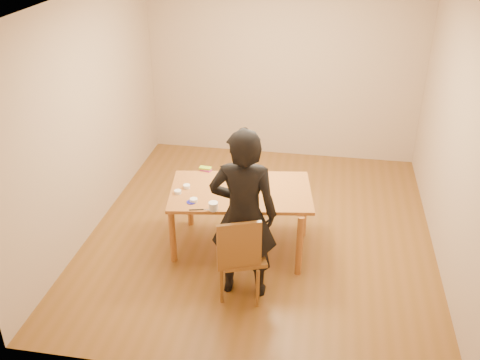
% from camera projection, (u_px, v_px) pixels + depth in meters
% --- Properties ---
extents(room_shell, '(4.00, 4.50, 2.70)m').
position_uv_depth(room_shell, '(267.00, 116.00, 6.09)').
color(room_shell, brown).
rests_on(room_shell, ground).
extents(dining_table, '(1.64, 1.12, 0.04)m').
position_uv_depth(dining_table, '(241.00, 192.00, 5.80)').
color(dining_table, brown).
rests_on(dining_table, floor).
extents(dining_chair, '(0.54, 0.54, 0.04)m').
position_uv_depth(dining_chair, '(243.00, 256.00, 5.24)').
color(dining_chair, brown).
rests_on(dining_chair, floor).
extents(cake_plate, '(0.30, 0.30, 0.02)m').
position_uv_depth(cake_plate, '(247.00, 184.00, 5.89)').
color(cake_plate, '#BF0C37').
rests_on(cake_plate, dining_table).
extents(cake, '(0.24, 0.24, 0.08)m').
position_uv_depth(cake, '(247.00, 180.00, 5.86)').
color(cake, white).
rests_on(cake, cake_plate).
extents(frosting_dome, '(0.24, 0.24, 0.03)m').
position_uv_depth(frosting_dome, '(247.00, 176.00, 5.84)').
color(frosting_dome, white).
rests_on(frosting_dome, cake).
extents(frosting_tub, '(0.10, 0.10, 0.09)m').
position_uv_depth(frosting_tub, '(213.00, 206.00, 5.41)').
color(frosting_tub, white).
rests_on(frosting_tub, dining_table).
extents(frosting_lid, '(0.10, 0.10, 0.01)m').
position_uv_depth(frosting_lid, '(191.00, 202.00, 5.56)').
color(frosting_lid, '#1B19A4').
rests_on(frosting_lid, dining_table).
extents(frosting_dollop, '(0.04, 0.04, 0.02)m').
position_uv_depth(frosting_dollop, '(191.00, 201.00, 5.55)').
color(frosting_dollop, white).
rests_on(frosting_dollop, frosting_lid).
extents(ramekin_green, '(0.08, 0.08, 0.04)m').
position_uv_depth(ramekin_green, '(194.00, 200.00, 5.56)').
color(ramekin_green, white).
rests_on(ramekin_green, dining_table).
extents(ramekin_yellow, '(0.08, 0.08, 0.04)m').
position_uv_depth(ramekin_yellow, '(187.00, 186.00, 5.83)').
color(ramekin_yellow, white).
rests_on(ramekin_yellow, dining_table).
extents(ramekin_multi, '(0.08, 0.08, 0.04)m').
position_uv_depth(ramekin_multi, '(178.00, 192.00, 5.72)').
color(ramekin_multi, white).
rests_on(ramekin_multi, dining_table).
extents(candy_box_pink, '(0.14, 0.10, 0.02)m').
position_uv_depth(candy_box_pink, '(206.00, 170.00, 6.20)').
color(candy_box_pink, '#CC308F').
rests_on(candy_box_pink, dining_table).
extents(candy_box_green, '(0.14, 0.08, 0.02)m').
position_uv_depth(candy_box_green, '(205.00, 168.00, 6.19)').
color(candy_box_green, '#1C981C').
rests_on(candy_box_green, candy_box_pink).
extents(spatula, '(0.15, 0.05, 0.01)m').
position_uv_depth(spatula, '(196.00, 210.00, 5.42)').
color(spatula, black).
rests_on(spatula, dining_table).
extents(person, '(0.67, 0.46, 1.79)m').
position_uv_depth(person, '(243.00, 215.00, 5.07)').
color(person, black).
rests_on(person, floor).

